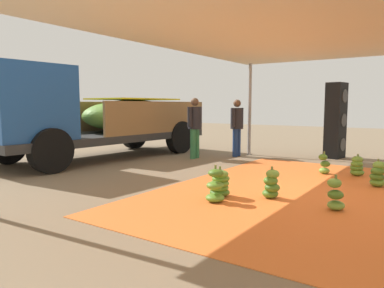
{
  "coord_description": "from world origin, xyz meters",
  "views": [
    {
      "loc": [
        -6.18,
        -1.46,
        1.49
      ],
      "look_at": [
        -0.52,
        2.42,
        0.76
      ],
      "focal_mm": 34.12,
      "sensor_mm": 36.0,
      "label": 1
    }
  ],
  "objects": [
    {
      "name": "banana_bunch_3",
      "position": [
        2.03,
        -0.04,
        0.21
      ],
      "size": [
        0.34,
        0.34,
        0.46
      ],
      "color": "#60932D",
      "rests_on": "tarp_orange"
    },
    {
      "name": "banana_bunch_8",
      "position": [
        1.12,
        -0.55,
        0.23
      ],
      "size": [
        0.37,
        0.34,
        0.51
      ],
      "color": "#60932D",
      "rests_on": "tarp_orange"
    },
    {
      "name": "speaker_stack",
      "position": [
        4.57,
        1.01,
        1.06
      ],
      "size": [
        0.63,
        0.52,
        2.12
      ],
      "color": "black",
      "rests_on": "ground"
    },
    {
      "name": "tent_canopy",
      "position": [
        0.01,
        -0.09,
        2.69
      ],
      "size": [
        8.0,
        7.0,
        2.77
      ],
      "color": "#9EA0A5",
      "rests_on": "ground"
    },
    {
      "name": "worker_1",
      "position": [
        3.3,
        3.46,
        0.97
      ],
      "size": [
        0.61,
        0.37,
        1.66
      ],
      "color": "navy",
      "rests_on": "ground"
    },
    {
      "name": "cargo_truck_main",
      "position": [
        0.52,
        6.47,
        1.18
      ],
      "size": [
        6.57,
        2.7,
        2.4
      ],
      "color": "#2D2D2D",
      "rests_on": "ground"
    },
    {
      "name": "banana_bunch_9",
      "position": [
        -1.13,
        1.46,
        0.22
      ],
      "size": [
        0.44,
        0.43,
        0.5
      ],
      "color": "#477523",
      "rests_on": "tarp_orange"
    },
    {
      "name": "worker_0",
      "position": [
        2.27,
        4.25,
        0.99
      ],
      "size": [
        0.62,
        0.38,
        1.7
      ],
      "color": "#337A4C",
      "rests_on": "ground"
    },
    {
      "name": "banana_bunch_5",
      "position": [
        -0.88,
        -0.28,
        0.22
      ],
      "size": [
        0.32,
        0.32,
        0.51
      ],
      "color": "#75A83D",
      "rests_on": "tarp_orange"
    },
    {
      "name": "banana_bunch_2",
      "position": [
        -0.77,
        0.72,
        0.23
      ],
      "size": [
        0.37,
        0.38,
        0.51
      ],
      "color": "#518428",
      "rests_on": "tarp_orange"
    },
    {
      "name": "tarp_orange",
      "position": [
        0.0,
        0.0,
        0.01
      ],
      "size": [
        6.51,
        5.27,
        0.01
      ],
      "primitive_type": "cube",
      "color": "orange",
      "rests_on": "ground"
    },
    {
      "name": "banana_bunch_4",
      "position": [
        -1.46,
        1.35,
        0.24
      ],
      "size": [
        0.39,
        0.39,
        0.57
      ],
      "color": "#60932D",
      "rests_on": "tarp_orange"
    },
    {
      "name": "ground_plane",
      "position": [
        0.0,
        3.0,
        0.0
      ],
      "size": [
        40.0,
        40.0,
        0.0
      ],
      "primitive_type": "plane",
      "color": "#7F6B51"
    },
    {
      "name": "banana_bunch_7",
      "position": [
        1.87,
        0.59,
        0.21
      ],
      "size": [
        0.3,
        0.3,
        0.48
      ],
      "color": "#75A83D",
      "rests_on": "tarp_orange"
    }
  ]
}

